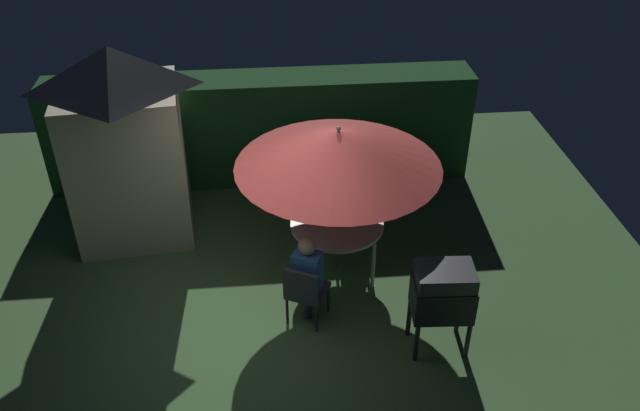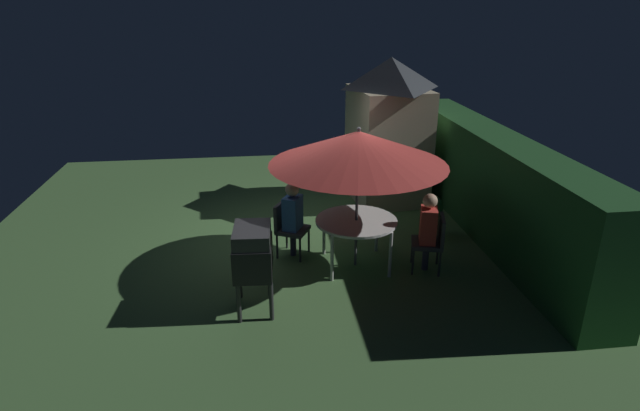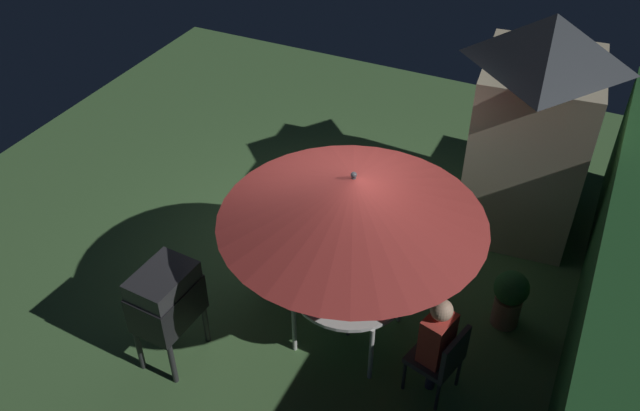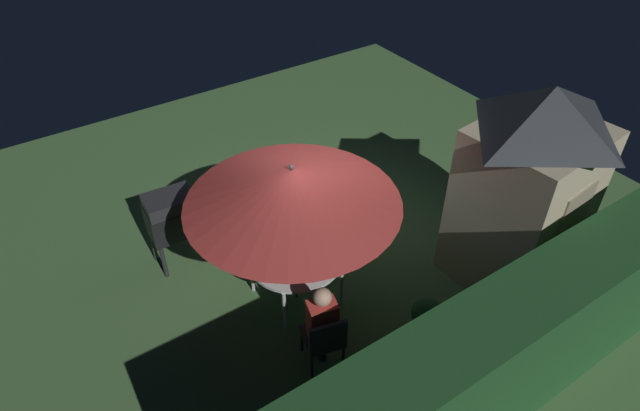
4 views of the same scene
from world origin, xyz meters
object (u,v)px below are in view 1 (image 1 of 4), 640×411
(bbq_grill, at_px, (443,293))
(person_in_blue, at_px, (307,270))
(patio_table, at_px, (337,226))
(chair_near_shed, at_px, (348,192))
(potted_plant_by_shed, at_px, (266,188))
(garden_shed, at_px, (125,144))
(chair_far_side, at_px, (305,290))
(person_in_red, at_px, (348,181))
(patio_umbrella, at_px, (338,149))

(bbq_grill, bearing_deg, person_in_blue, 157.21)
(bbq_grill, height_order, person_in_blue, person_in_blue)
(patio_table, xyz_separation_m, chair_near_shed, (0.30, 1.14, -0.20))
(potted_plant_by_shed, bearing_deg, garden_shed, -170.09)
(bbq_grill, relative_size, chair_far_side, 1.33)
(person_in_red, xyz_separation_m, person_in_blue, (-0.76, -2.00, 0.00))
(bbq_grill, distance_m, person_in_blue, 1.66)
(patio_table, relative_size, person_in_red, 1.00)
(person_in_blue, bearing_deg, chair_near_shed, 69.48)
(person_in_blue, bearing_deg, patio_table, 63.37)
(potted_plant_by_shed, height_order, person_in_blue, person_in_blue)
(patio_table, relative_size, potted_plant_by_shed, 1.71)
(chair_far_side, bearing_deg, garden_shed, 136.66)
(garden_shed, xyz_separation_m, chair_far_side, (2.37, -2.23, -0.96))
(garden_shed, relative_size, patio_table, 2.30)
(garden_shed, height_order, person_in_red, garden_shed)
(potted_plant_by_shed, distance_m, person_in_blue, 2.57)
(patio_table, bearing_deg, bbq_grill, -56.58)
(bbq_grill, height_order, potted_plant_by_shed, bbq_grill)
(patio_umbrella, relative_size, bbq_grill, 2.21)
(garden_shed, relative_size, patio_umbrella, 1.10)
(bbq_grill, bearing_deg, patio_table, 123.42)
(garden_shed, bearing_deg, patio_table, -22.73)
(person_in_blue, bearing_deg, patio_umbrella, 63.37)
(bbq_grill, distance_m, potted_plant_by_shed, 3.74)
(patio_umbrella, height_order, chair_far_side, patio_umbrella)
(garden_shed, xyz_separation_m, person_in_red, (3.16, -0.15, -0.70))
(patio_table, relative_size, person_in_blue, 1.00)
(person_in_red, relative_size, person_in_blue, 1.00)
(patio_table, bearing_deg, patio_umbrella, 78.69)
(person_in_red, bearing_deg, chair_far_side, -110.96)
(bbq_grill, xyz_separation_m, chair_far_side, (-1.56, 0.56, -0.33))
(person_in_red, bearing_deg, bbq_grill, -73.84)
(potted_plant_by_shed, xyz_separation_m, person_in_red, (1.22, -0.49, 0.37))
(chair_near_shed, relative_size, person_in_blue, 0.71)
(chair_near_shed, height_order, person_in_blue, person_in_blue)
(patio_table, xyz_separation_m, bbq_grill, (1.05, -1.59, 0.13))
(garden_shed, distance_m, person_in_blue, 3.30)
(patio_umbrella, bearing_deg, potted_plant_by_shed, 121.32)
(patio_umbrella, bearing_deg, patio_table, -101.31)
(chair_near_shed, bearing_deg, chair_far_side, -110.74)
(patio_umbrella, xyz_separation_m, potted_plant_by_shed, (-0.94, 1.55, -1.52))
(chair_near_shed, height_order, potted_plant_by_shed, chair_near_shed)
(garden_shed, xyz_separation_m, chair_near_shed, (3.19, -0.07, -0.96))
(chair_far_side, distance_m, person_in_red, 2.24)
(potted_plant_by_shed, bearing_deg, person_in_blue, -79.46)
(patio_umbrella, distance_m, person_in_red, 1.58)
(patio_table, height_order, patio_umbrella, patio_umbrella)
(chair_far_side, xyz_separation_m, person_in_blue, (0.04, 0.08, 0.26))
(patio_table, bearing_deg, chair_far_side, -116.63)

